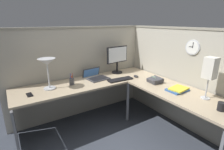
{
  "coord_description": "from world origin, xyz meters",
  "views": [
    {
      "loc": [
        -1.49,
        -1.93,
        1.67
      ],
      "look_at": [
        -0.11,
        0.23,
        0.86
      ],
      "focal_mm": 27.55,
      "sensor_mm": 36.0,
      "label": 1
    }
  ],
  "objects_px": {
    "laptop": "(95,76)",
    "book_stack": "(178,89)",
    "desk_lamp_dome": "(47,64)",
    "pen_cup": "(72,81)",
    "cell_phone": "(29,95)",
    "monitor": "(117,58)",
    "computer_mouse": "(136,76)",
    "wall_clock": "(193,47)",
    "keyboard": "(120,79)",
    "office_phone": "(155,80)",
    "desk_lamp_paper": "(210,69)",
    "coffee_mug": "(221,107)"
  },
  "relations": [
    {
      "from": "monitor",
      "to": "wall_clock",
      "type": "height_order",
      "value": "wall_clock"
    },
    {
      "from": "cell_phone",
      "to": "desk_lamp_paper",
      "type": "distance_m",
      "value": 2.31
    },
    {
      "from": "desk_lamp_paper",
      "to": "laptop",
      "type": "bearing_deg",
      "value": 118.15
    },
    {
      "from": "monitor",
      "to": "computer_mouse",
      "type": "distance_m",
      "value": 0.5
    },
    {
      "from": "keyboard",
      "to": "cell_phone",
      "type": "distance_m",
      "value": 1.37
    },
    {
      "from": "keyboard",
      "to": "book_stack",
      "type": "bearing_deg",
      "value": -59.18
    },
    {
      "from": "office_phone",
      "to": "book_stack",
      "type": "relative_size",
      "value": 0.74
    },
    {
      "from": "cell_phone",
      "to": "office_phone",
      "type": "relative_size",
      "value": 0.65
    },
    {
      "from": "monitor",
      "to": "cell_phone",
      "type": "distance_m",
      "value": 1.6
    },
    {
      "from": "monitor",
      "to": "cell_phone",
      "type": "height_order",
      "value": "monitor"
    },
    {
      "from": "coffee_mug",
      "to": "wall_clock",
      "type": "distance_m",
      "value": 0.95
    },
    {
      "from": "desk_lamp_paper",
      "to": "coffee_mug",
      "type": "relative_size",
      "value": 5.52
    },
    {
      "from": "office_phone",
      "to": "laptop",
      "type": "bearing_deg",
      "value": 133.23
    },
    {
      "from": "pen_cup",
      "to": "book_stack",
      "type": "height_order",
      "value": "pen_cup"
    },
    {
      "from": "monitor",
      "to": "wall_clock",
      "type": "bearing_deg",
      "value": -63.4
    },
    {
      "from": "laptop",
      "to": "desk_lamp_paper",
      "type": "xyz_separation_m",
      "value": [
        0.8,
        -1.49,
        0.36
      ]
    },
    {
      "from": "coffee_mug",
      "to": "pen_cup",
      "type": "bearing_deg",
      "value": 123.63
    },
    {
      "from": "keyboard",
      "to": "desk_lamp_paper",
      "type": "relative_size",
      "value": 0.81
    },
    {
      "from": "monitor",
      "to": "desk_lamp_dome",
      "type": "relative_size",
      "value": 1.12
    },
    {
      "from": "wall_clock",
      "to": "office_phone",
      "type": "bearing_deg",
      "value": 136.62
    },
    {
      "from": "office_phone",
      "to": "wall_clock",
      "type": "xyz_separation_m",
      "value": [
        0.35,
        -0.33,
        0.54
      ]
    },
    {
      "from": "desk_lamp_dome",
      "to": "pen_cup",
      "type": "xyz_separation_m",
      "value": [
        0.33,
        -0.01,
        -0.31
      ]
    },
    {
      "from": "office_phone",
      "to": "book_stack",
      "type": "height_order",
      "value": "office_phone"
    },
    {
      "from": "computer_mouse",
      "to": "cell_phone",
      "type": "relative_size",
      "value": 0.72
    },
    {
      "from": "pen_cup",
      "to": "wall_clock",
      "type": "relative_size",
      "value": 0.82
    },
    {
      "from": "desk_lamp_dome",
      "to": "pen_cup",
      "type": "bearing_deg",
      "value": -2.47
    },
    {
      "from": "cell_phone",
      "to": "wall_clock",
      "type": "xyz_separation_m",
      "value": [
        2.11,
        -0.89,
        0.57
      ]
    },
    {
      "from": "book_stack",
      "to": "wall_clock",
      "type": "relative_size",
      "value": 1.35
    },
    {
      "from": "desk_lamp_dome",
      "to": "keyboard",
      "type": "bearing_deg",
      "value": -12.62
    },
    {
      "from": "keyboard",
      "to": "laptop",
      "type": "bearing_deg",
      "value": 134.62
    },
    {
      "from": "coffee_mug",
      "to": "office_phone",
      "type": "bearing_deg",
      "value": 87.19
    },
    {
      "from": "computer_mouse",
      "to": "office_phone",
      "type": "relative_size",
      "value": 0.47
    },
    {
      "from": "computer_mouse",
      "to": "cell_phone",
      "type": "distance_m",
      "value": 1.69
    },
    {
      "from": "monitor",
      "to": "laptop",
      "type": "xyz_separation_m",
      "value": [
        -0.49,
        -0.04,
        -0.27
      ]
    },
    {
      "from": "cell_phone",
      "to": "pen_cup",
      "type": "bearing_deg",
      "value": 3.9
    },
    {
      "from": "book_stack",
      "to": "wall_clock",
      "type": "xyz_separation_m",
      "value": [
        0.33,
        0.07,
        0.55
      ]
    },
    {
      "from": "desk_lamp_paper",
      "to": "wall_clock",
      "type": "bearing_deg",
      "value": 59.55
    },
    {
      "from": "keyboard",
      "to": "office_phone",
      "type": "bearing_deg",
      "value": -41.97
    },
    {
      "from": "pen_cup",
      "to": "wall_clock",
      "type": "height_order",
      "value": "wall_clock"
    },
    {
      "from": "desk_lamp_dome",
      "to": "cell_phone",
      "type": "distance_m",
      "value": 0.47
    },
    {
      "from": "wall_clock",
      "to": "cell_phone",
      "type": "bearing_deg",
      "value": 157.24
    },
    {
      "from": "laptop",
      "to": "pen_cup",
      "type": "bearing_deg",
      "value": -166.88
    },
    {
      "from": "monitor",
      "to": "keyboard",
      "type": "distance_m",
      "value": 0.51
    },
    {
      "from": "laptop",
      "to": "book_stack",
      "type": "xyz_separation_m",
      "value": [
        0.71,
        -1.14,
        -0.0
      ]
    },
    {
      "from": "keyboard",
      "to": "wall_clock",
      "type": "distance_m",
      "value": 1.19
    },
    {
      "from": "book_stack",
      "to": "coffee_mug",
      "type": "height_order",
      "value": "coffee_mug"
    },
    {
      "from": "desk_lamp_dome",
      "to": "office_phone",
      "type": "relative_size",
      "value": 2.01
    },
    {
      "from": "desk_lamp_dome",
      "to": "desk_lamp_paper",
      "type": "height_order",
      "value": "desk_lamp_paper"
    },
    {
      "from": "desk_lamp_dome",
      "to": "cell_phone",
      "type": "bearing_deg",
      "value": -162.64
    },
    {
      "from": "monitor",
      "to": "cell_phone",
      "type": "relative_size",
      "value": 3.47
    }
  ]
}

